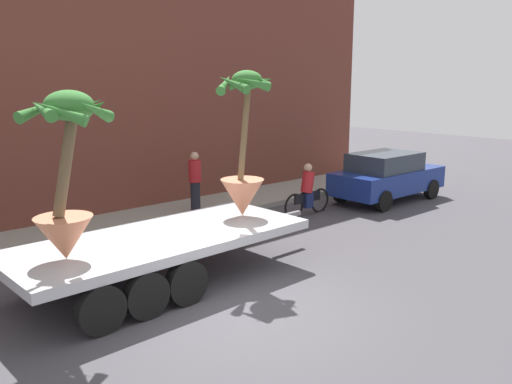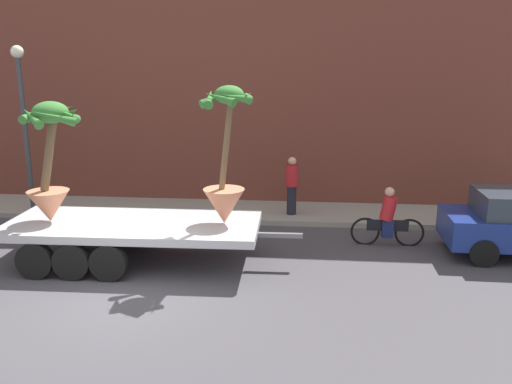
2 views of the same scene
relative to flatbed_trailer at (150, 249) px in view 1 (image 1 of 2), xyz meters
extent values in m
plane|color=#423F44|center=(0.60, -1.89, -0.76)|extent=(60.00, 60.00, 0.00)
cube|color=gray|center=(0.60, 4.21, -0.69)|extent=(24.00, 2.20, 0.15)
cube|color=brown|center=(0.60, 5.91, 3.22)|extent=(24.00, 1.20, 7.97)
cube|color=#B7BABF|center=(0.26, 0.01, 0.13)|extent=(5.81, 2.46, 0.18)
cylinder|color=black|center=(-1.61, 1.05, -0.36)|extent=(0.80, 0.24, 0.80)
cylinder|color=black|center=(-1.56, -1.12, -0.36)|extent=(0.80, 0.24, 0.80)
cylinder|color=black|center=(-0.80, 1.07, -0.36)|extent=(0.80, 0.24, 0.80)
cylinder|color=black|center=(-0.75, -1.10, -0.36)|extent=(0.80, 0.24, 0.80)
cylinder|color=black|center=(0.00, 1.09, -0.36)|extent=(0.80, 0.24, 0.80)
cylinder|color=black|center=(0.05, -1.08, -0.36)|extent=(0.80, 0.24, 0.80)
cube|color=slate|center=(3.63, 0.08, -0.02)|extent=(1.00, 0.12, 0.10)
cone|color=#C17251|center=(-1.64, -0.13, 0.57)|extent=(0.94, 0.94, 0.71)
cylinder|color=brown|center=(-1.53, -0.13, 1.82)|extent=(0.56, 0.19, 1.77)
ellipsoid|color=#387A33|center=(-1.41, -0.13, 2.70)|extent=(0.78, 0.78, 0.48)
cone|color=#387A33|center=(-1.00, -0.11, 2.64)|extent=(0.23, 0.86, 0.44)
cone|color=#387A33|center=(-1.14, 0.21, 2.64)|extent=(0.81, 0.71, 0.46)
cone|color=#387A33|center=(-1.65, 0.35, 2.65)|extent=(1.06, 0.66, 0.45)
cone|color=#387A33|center=(-1.83, -0.11, 2.66)|extent=(0.23, 0.88, 0.37)
cone|color=#387A33|center=(-1.68, -0.44, 2.63)|extent=(0.77, 0.71, 0.48)
cone|color=#387A33|center=(-1.16, -0.50, 2.64)|extent=(0.87, 0.68, 0.46)
cone|color=#C17251|center=(2.36, 0.11, 0.61)|extent=(0.93, 0.93, 0.79)
cylinder|color=brown|center=(2.43, 0.11, 2.05)|extent=(0.37, 0.13, 2.08)
ellipsoid|color=#387A33|center=(2.50, 0.11, 3.09)|extent=(0.64, 0.64, 0.40)
cone|color=#387A33|center=(2.87, 0.15, 3.06)|extent=(0.28, 0.79, 0.31)
cone|color=#387A33|center=(2.70, 0.40, 3.04)|extent=(0.73, 0.59, 0.36)
cone|color=#387A33|center=(2.21, 0.47, 3.02)|extent=(0.85, 0.74, 0.49)
cone|color=#387A33|center=(2.09, 0.07, 3.03)|extent=(0.28, 0.86, 0.45)
cone|color=#387A33|center=(2.35, -0.23, 3.04)|extent=(0.79, 0.50, 0.38)
cone|color=#387A33|center=(2.70, -0.17, 3.05)|extent=(0.69, 0.57, 0.33)
torus|color=black|center=(6.80, 1.77, -0.42)|extent=(0.74, 0.06, 0.74)
torus|color=black|center=(5.70, 1.78, -0.42)|extent=(0.74, 0.06, 0.74)
cube|color=black|center=(6.25, 1.78, -0.24)|extent=(1.04, 0.07, 0.28)
cylinder|color=red|center=(6.25, 1.78, 0.21)|extent=(0.44, 0.34, 0.65)
sphere|color=tan|center=(6.25, 1.78, 0.63)|extent=(0.24, 0.24, 0.24)
cube|color=navy|center=(6.25, 1.78, -0.32)|extent=(0.28, 0.24, 0.44)
cube|color=navy|center=(9.56, 1.31, -0.09)|extent=(4.09, 1.76, 0.70)
cube|color=#2D3842|center=(9.36, 1.31, 0.54)|extent=(2.26, 1.57, 0.56)
cylinder|color=black|center=(10.89, 2.10, -0.44)|extent=(0.64, 0.21, 0.64)
cylinder|color=black|center=(10.88, 0.49, -0.44)|extent=(0.64, 0.21, 0.64)
cylinder|color=black|center=(8.25, 2.13, -0.44)|extent=(0.64, 0.21, 0.64)
cylinder|color=black|center=(8.23, 0.52, -0.44)|extent=(0.64, 0.21, 0.64)
cylinder|color=black|center=(3.76, 3.84, -0.19)|extent=(0.28, 0.28, 0.85)
cylinder|color=red|center=(3.76, 3.84, 0.55)|extent=(0.36, 0.36, 0.62)
sphere|color=tan|center=(3.76, 3.84, 0.98)|extent=(0.24, 0.24, 0.24)
camera|label=1|loc=(-4.82, -8.34, 3.10)|focal=37.05mm
camera|label=2|loc=(4.19, -11.31, 3.80)|focal=37.38mm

